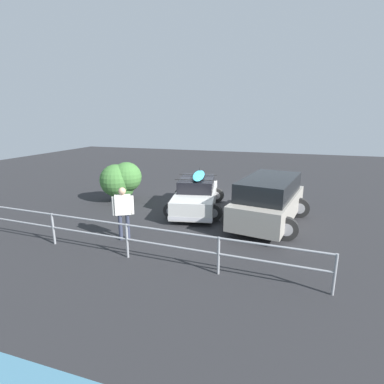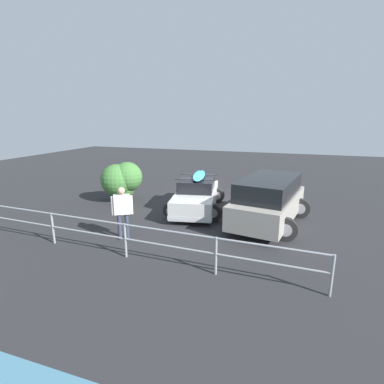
{
  "view_description": "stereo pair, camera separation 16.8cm",
  "coord_description": "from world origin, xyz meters",
  "px_view_note": "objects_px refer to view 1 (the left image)",
  "views": [
    {
      "loc": [
        -3.68,
        12.68,
        4.0
      ],
      "look_at": [
        0.02,
        1.26,
        0.95
      ],
      "focal_mm": 28.0,
      "sensor_mm": 36.0,
      "label": 1
    },
    {
      "loc": [
        -3.84,
        12.62,
        4.0
      ],
      "look_at": [
        0.02,
        1.26,
        0.95
      ],
      "focal_mm": 28.0,
      "sensor_mm": 36.0,
      "label": 2
    }
  ],
  "objects_px": {
    "sedan_car": "(196,195)",
    "bush_near_left": "(120,180)",
    "person_bystander": "(123,209)",
    "suv_car": "(269,200)"
  },
  "relations": [
    {
      "from": "person_bystander",
      "to": "bush_near_left",
      "type": "relative_size",
      "value": 0.94
    },
    {
      "from": "sedan_car",
      "to": "bush_near_left",
      "type": "height_order",
      "value": "bush_near_left"
    },
    {
      "from": "person_bystander",
      "to": "sedan_car",
      "type": "bearing_deg",
      "value": -108.48
    },
    {
      "from": "bush_near_left",
      "to": "suv_car",
      "type": "bearing_deg",
      "value": 172.48
    },
    {
      "from": "person_bystander",
      "to": "bush_near_left",
      "type": "distance_m",
      "value": 4.75
    },
    {
      "from": "sedan_car",
      "to": "suv_car",
      "type": "distance_m",
      "value": 3.23
    },
    {
      "from": "suv_car",
      "to": "person_bystander",
      "type": "height_order",
      "value": "suv_car"
    },
    {
      "from": "suv_car",
      "to": "person_bystander",
      "type": "bearing_deg",
      "value": 34.91
    },
    {
      "from": "sedan_car",
      "to": "person_bystander",
      "type": "distance_m",
      "value": 4.12
    },
    {
      "from": "sedan_car",
      "to": "bush_near_left",
      "type": "bearing_deg",
      "value": -1.62
    }
  ]
}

